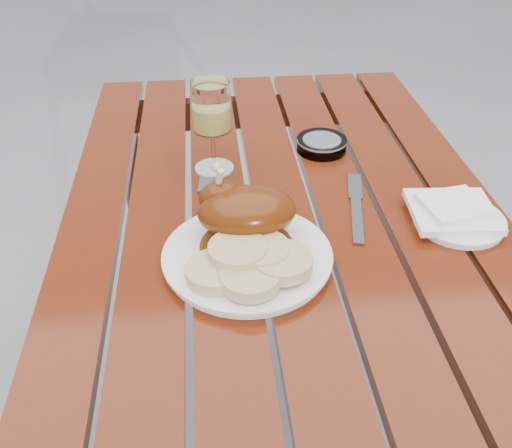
{
  "coord_description": "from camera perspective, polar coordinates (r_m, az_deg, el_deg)",
  "views": [
    {
      "loc": [
        -0.13,
        -0.9,
        1.34
      ],
      "look_at": [
        -0.06,
        -0.13,
        0.78
      ],
      "focal_mm": 40.0,
      "sensor_mm": 36.0,
      "label": 1
    }
  ],
  "objects": [
    {
      "name": "ground",
      "position": [
        1.62,
        1.72,
        -19.94
      ],
      "size": [
        60.0,
        60.0,
        0.0
      ],
      "primitive_type": "plane",
      "color": "slate",
      "rests_on": "ground"
    },
    {
      "name": "table",
      "position": [
        1.33,
        2.01,
        -10.83
      ],
      "size": [
        0.8,
        1.2,
        0.75
      ],
      "primitive_type": "cube",
      "color": "maroon",
      "rests_on": "ground"
    },
    {
      "name": "dinner_plate",
      "position": [
        0.92,
        -0.87,
        -3.31
      ],
      "size": [
        0.29,
        0.29,
        0.02
      ],
      "primitive_type": "cylinder",
      "rotation": [
        0.0,
        0.0,
        -0.06
      ],
      "color": "white",
      "rests_on": "table"
    },
    {
      "name": "roast_duck",
      "position": [
        0.93,
        -1.31,
        1.25
      ],
      "size": [
        0.16,
        0.17,
        0.12
      ],
      "color": "#522A09",
      "rests_on": "dinner_plate"
    },
    {
      "name": "bread_dumplings",
      "position": [
        0.87,
        -0.68,
        -3.88
      ],
      "size": [
        0.2,
        0.14,
        0.04
      ],
      "color": "tan",
      "rests_on": "dinner_plate"
    },
    {
      "name": "wine_glass",
      "position": [
        1.13,
        -4.39,
        9.57
      ],
      "size": [
        0.1,
        0.1,
        0.19
      ],
      "primitive_type": "cylinder",
      "rotation": [
        0.0,
        0.0,
        -0.25
      ],
      "color": "#EDE66B",
      "rests_on": "table"
    },
    {
      "name": "side_plate",
      "position": [
        1.07,
        19.59,
        0.36
      ],
      "size": [
        0.19,
        0.19,
        0.01
      ],
      "primitive_type": "cylinder",
      "rotation": [
        0.0,
        0.0,
        0.22
      ],
      "color": "white",
      "rests_on": "table"
    },
    {
      "name": "napkin",
      "position": [
        1.07,
        19.04,
        1.2
      ],
      "size": [
        0.16,
        0.15,
        0.01
      ],
      "primitive_type": "cube",
      "rotation": [
        0.0,
        0.0,
        -0.08
      ],
      "color": "white",
      "rests_on": "side_plate"
    },
    {
      "name": "ashtray",
      "position": [
        1.24,
        6.57,
        7.92
      ],
      "size": [
        0.13,
        0.13,
        0.03
      ],
      "primitive_type": "cylinder",
      "rotation": [
        0.0,
        0.0,
        0.27
      ],
      "color": "#B2B7BC",
      "rests_on": "table"
    },
    {
      "name": "fork",
      "position": [
        1.04,
        -5.18,
        1.33
      ],
      "size": [
        0.05,
        0.2,
        0.01
      ],
      "primitive_type": "cube",
      "rotation": [
        0.0,
        0.0,
        -0.11
      ],
      "color": "gray",
      "rests_on": "table"
    },
    {
      "name": "knife",
      "position": [
        1.05,
        10.02,
        1.2
      ],
      "size": [
        0.06,
        0.19,
        0.01
      ],
      "primitive_type": "cube",
      "rotation": [
        0.0,
        0.0,
        -0.2
      ],
      "color": "gray",
      "rests_on": "table"
    }
  ]
}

